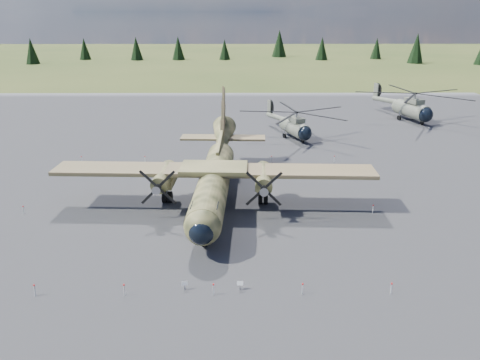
{
  "coord_description": "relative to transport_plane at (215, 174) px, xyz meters",
  "views": [
    {
      "loc": [
        3.55,
        -40.59,
        18.0
      ],
      "look_at": [
        3.91,
        2.0,
        2.66
      ],
      "focal_mm": 35.0,
      "sensor_mm": 36.0,
      "label": 1
    }
  ],
  "objects": [
    {
      "name": "ground",
      "position": [
        -1.45,
        -3.17,
        -2.93
      ],
      "size": [
        500.0,
        500.0,
        0.0
      ],
      "primitive_type": "plane",
      "color": "brown",
      "rests_on": "ground"
    },
    {
      "name": "transport_plane",
      "position": [
        0.0,
        0.0,
        0.0
      ],
      "size": [
        30.94,
        28.1,
        10.2
      ],
      "rotation": [
        0.0,
        0.0,
        -0.04
      ],
      "color": "#34371E",
      "rests_on": "ground"
    },
    {
      "name": "treeline",
      "position": [
        4.27,
        -2.11,
        1.82
      ],
      "size": [
        327.29,
        334.57,
        11.0
      ],
      "color": "black",
      "rests_on": "ground"
    },
    {
      "name": "barrier_fence",
      "position": [
        -1.91,
        -3.24,
        -2.42
      ],
      "size": [
        33.12,
        29.62,
        0.85
      ],
      "color": "silver",
      "rests_on": "ground"
    },
    {
      "name": "helicopter_mid",
      "position": [
        32.54,
        36.44,
        0.66
      ],
      "size": [
        24.51,
        25.44,
        5.07
      ],
      "rotation": [
        0.0,
        0.0,
        0.27
      ],
      "color": "slate",
      "rests_on": "ground"
    },
    {
      "name": "helicopter_near",
      "position": [
        10.85,
        24.49,
        0.09
      ],
      "size": [
        21.31,
        21.56,
        4.26
      ],
      "rotation": [
        0.0,
        0.0,
        0.33
      ],
      "color": "slate",
      "rests_on": "ground"
    },
    {
      "name": "info_placard_right",
      "position": [
        2.34,
        -16.06,
        -2.49
      ],
      "size": [
        0.43,
        0.2,
        0.66
      ],
      "rotation": [
        0.0,
        0.0,
        -0.06
      ],
      "color": "gray",
      "rests_on": "ground"
    },
    {
      "name": "info_placard_left",
      "position": [
        -1.47,
        -16.02,
        -2.5
      ],
      "size": [
        0.44,
        0.29,
        0.64
      ],
      "rotation": [
        0.0,
        0.0,
        0.3
      ],
      "color": "gray",
      "rests_on": "ground"
    },
    {
      "name": "apron",
      "position": [
        -1.45,
        6.83,
        -2.93
      ],
      "size": [
        120.0,
        120.0,
        0.04
      ],
      "primitive_type": "cube",
      "color": "slate",
      "rests_on": "ground"
    }
  ]
}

